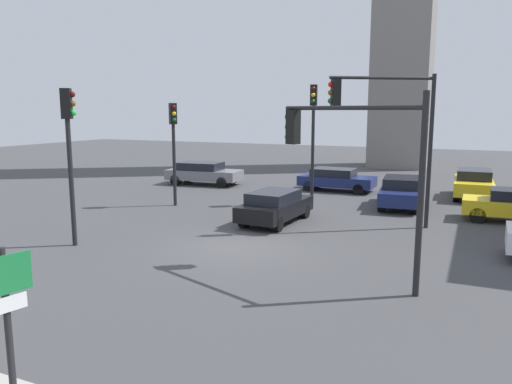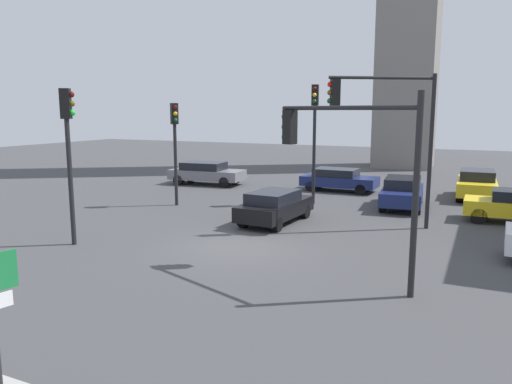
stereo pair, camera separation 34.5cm
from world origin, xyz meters
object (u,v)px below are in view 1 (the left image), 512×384
at_px(traffic_light_4, 174,135).
at_px(car_1, 203,173).
at_px(traffic_light_0, 387,118).
at_px(direction_sign, 8,316).
at_px(traffic_light_3, 313,123).
at_px(car_2, 473,183).
at_px(traffic_light_1, 69,138).
at_px(traffic_light_2, 351,149).
at_px(car_3, 275,206).
at_px(car_6, 401,192).
at_px(car_0, 336,179).

xyz_separation_m(traffic_light_4, car_1, (-2.26, 6.59, -2.71)).
bearing_deg(traffic_light_0, direction_sign, 47.73).
xyz_separation_m(traffic_light_3, car_2, (7.32, 5.08, -3.24)).
bearing_deg(direction_sign, traffic_light_0, 93.39).
height_order(traffic_light_3, car_2, traffic_light_3).
distance_m(traffic_light_1, car_1, 14.76).
height_order(traffic_light_1, car_2, traffic_light_1).
bearing_deg(car_1, direction_sign, -71.50).
relative_size(traffic_light_2, car_3, 1.22).
relative_size(direction_sign, car_6, 0.60).
relative_size(traffic_light_4, car_2, 1.16).
xyz_separation_m(direction_sign, car_0, (-1.48, 23.07, -1.06)).
distance_m(direction_sign, traffic_light_4, 17.26).
xyz_separation_m(direction_sign, traffic_light_1, (-6.61, 7.93, 1.95)).
relative_size(traffic_light_1, traffic_light_2, 1.05).
distance_m(direction_sign, car_6, 19.82).
xyz_separation_m(traffic_light_3, car_1, (-8.23, 3.39, -3.28)).
height_order(traffic_light_3, traffic_light_4, traffic_light_3).
relative_size(traffic_light_1, traffic_light_3, 0.91).
height_order(traffic_light_3, car_1, traffic_light_3).
distance_m(traffic_light_4, car_0, 10.09).
distance_m(direction_sign, car_0, 23.14).
height_order(car_2, car_6, car_2).
xyz_separation_m(direction_sign, traffic_light_4, (-7.49, 15.45, 1.71)).
bearing_deg(traffic_light_3, traffic_light_4, -72.33).
height_order(traffic_light_1, car_3, traffic_light_1).
distance_m(traffic_light_3, traffic_light_4, 6.79).
relative_size(car_0, car_3, 1.03).
bearing_deg(traffic_light_4, traffic_light_3, 68.79).
bearing_deg(car_1, traffic_light_2, -52.53).
relative_size(direction_sign, car_2, 0.60).
bearing_deg(traffic_light_4, traffic_light_2, 6.67).
height_order(traffic_light_3, car_3, traffic_light_3).
height_order(traffic_light_0, traffic_light_1, traffic_light_0).
bearing_deg(direction_sign, traffic_light_4, 129.56).
relative_size(traffic_light_0, traffic_light_3, 1.02).
bearing_deg(direction_sign, car_1, 127.57).
height_order(traffic_light_4, car_2, traffic_light_4).
bearing_deg(traffic_light_4, traffic_light_0, 36.21).
distance_m(traffic_light_3, car_6, 5.38).
bearing_deg(car_3, car_2, -33.60).
height_order(car_3, car_6, car_6).
height_order(traffic_light_0, traffic_light_4, traffic_light_0).
xyz_separation_m(traffic_light_0, traffic_light_1, (-9.27, -6.74, -0.62)).
height_order(direction_sign, traffic_light_2, traffic_light_2).
relative_size(car_2, car_3, 1.03).
bearing_deg(car_2, car_3, -38.81).
relative_size(traffic_light_3, car_3, 1.40).
height_order(traffic_light_0, car_3, traffic_light_0).
height_order(direction_sign, traffic_light_4, traffic_light_4).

